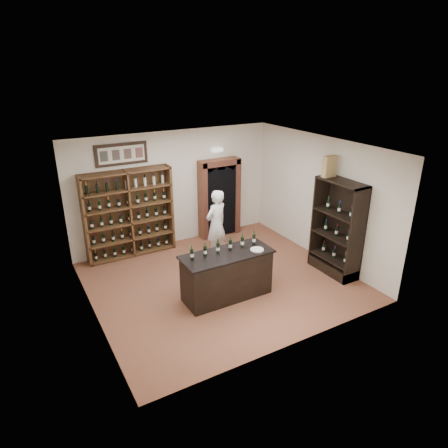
{
  "coord_description": "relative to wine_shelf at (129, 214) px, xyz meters",
  "views": [
    {
      "loc": [
        -3.81,
        -6.82,
        4.56
      ],
      "look_at": [
        0.25,
        0.3,
        1.23
      ],
      "focal_mm": 32.0,
      "sensor_mm": 36.0,
      "label": 1
    }
  ],
  "objects": [
    {
      "name": "floor",
      "position": [
        1.3,
        -2.33,
        -1.1
      ],
      "size": [
        5.5,
        5.5,
        0.0
      ],
      "primitive_type": "plane",
      "color": "brown",
      "rests_on": "ground"
    },
    {
      "name": "ceiling",
      "position": [
        1.3,
        -2.33,
        1.9
      ],
      "size": [
        5.5,
        5.5,
        0.0
      ],
      "primitive_type": "plane",
      "rotation": [
        3.14,
        0.0,
        0.0
      ],
      "color": "white",
      "rests_on": "wall_back"
    },
    {
      "name": "wall_back",
      "position": [
        1.3,
        0.17,
        0.4
      ],
      "size": [
        5.5,
        0.04,
        3.0
      ],
      "primitive_type": "cube",
      "color": "silver",
      "rests_on": "ground"
    },
    {
      "name": "wall_left",
      "position": [
        -1.45,
        -2.33,
        0.4
      ],
      "size": [
        0.04,
        5.0,
        3.0
      ],
      "primitive_type": "cube",
      "color": "silver",
      "rests_on": "ground"
    },
    {
      "name": "wall_right",
      "position": [
        4.05,
        -2.33,
        0.4
      ],
      "size": [
        0.04,
        5.0,
        3.0
      ],
      "primitive_type": "cube",
      "color": "silver",
      "rests_on": "ground"
    },
    {
      "name": "wine_shelf",
      "position": [
        0.0,
        0.0,
        0.0
      ],
      "size": [
        2.2,
        0.38,
        2.2
      ],
      "color": "#543D1C",
      "rests_on": "ground"
    },
    {
      "name": "framed_picture",
      "position": [
        0.0,
        0.14,
        1.45
      ],
      "size": [
        1.25,
        0.04,
        0.52
      ],
      "primitive_type": "cube",
      "color": "black",
      "rests_on": "wall_back"
    },
    {
      "name": "arched_doorway",
      "position": [
        2.55,
        -0.0,
        0.04
      ],
      "size": [
        1.17,
        0.35,
        2.17
      ],
      "color": "black",
      "rests_on": "ground"
    },
    {
      "name": "emergency_light",
      "position": [
        2.55,
        0.09,
        1.3
      ],
      "size": [
        0.3,
        0.1,
        0.1
      ],
      "primitive_type": "cube",
      "color": "white",
      "rests_on": "wall_back"
    },
    {
      "name": "tasting_counter",
      "position": [
        1.1,
        -2.93,
        -0.61
      ],
      "size": [
        1.88,
        0.78,
        1.0
      ],
      "color": "black",
      "rests_on": "ground"
    },
    {
      "name": "counter_bottle_0",
      "position": [
        0.38,
        -2.82,
        0.01
      ],
      "size": [
        0.07,
        0.07,
        0.3
      ],
      "color": "black",
      "rests_on": "tasting_counter"
    },
    {
      "name": "counter_bottle_1",
      "position": [
        0.67,
        -2.82,
        0.01
      ],
      "size": [
        0.07,
        0.07,
        0.3
      ],
      "color": "black",
      "rests_on": "tasting_counter"
    },
    {
      "name": "counter_bottle_2",
      "position": [
        0.96,
        -2.82,
        0.01
      ],
      "size": [
        0.07,
        0.07,
        0.3
      ],
      "color": "black",
      "rests_on": "tasting_counter"
    },
    {
      "name": "counter_bottle_3",
      "position": [
        1.24,
        -2.82,
        0.01
      ],
      "size": [
        0.07,
        0.07,
        0.3
      ],
      "color": "black",
      "rests_on": "tasting_counter"
    },
    {
      "name": "counter_bottle_4",
      "position": [
        1.53,
        -2.82,
        0.01
      ],
      "size": [
        0.07,
        0.07,
        0.3
      ],
      "color": "black",
      "rests_on": "tasting_counter"
    },
    {
      "name": "counter_bottle_5",
      "position": [
        1.82,
        -2.82,
        0.01
      ],
      "size": [
        0.07,
        0.07,
        0.3
      ],
      "color": "black",
      "rests_on": "tasting_counter"
    },
    {
      "name": "side_cabinet",
      "position": [
        3.82,
        -3.23,
        -0.35
      ],
      "size": [
        0.48,
        1.2,
        2.2
      ],
      "color": "black",
      "rests_on": "ground"
    },
    {
      "name": "shopkeeper",
      "position": [
        1.79,
        -1.22,
        -0.22
      ],
      "size": [
        0.74,
        0.6,
        1.76
      ],
      "primitive_type": "imported",
      "rotation": [
        0.0,
        0.0,
        3.47
      ],
      "color": "white",
      "rests_on": "ground"
    },
    {
      "name": "plate",
      "position": [
        1.71,
        -3.11,
        -0.09
      ],
      "size": [
        0.27,
        0.27,
        0.02
      ],
      "primitive_type": "cylinder",
      "color": "beige",
      "rests_on": "tasting_counter"
    },
    {
      "name": "wine_crate",
      "position": [
        3.76,
        -2.83,
        1.33
      ],
      "size": [
        0.34,
        0.15,
        0.47
      ],
      "primitive_type": "cube",
      "rotation": [
        0.0,
        0.0,
        0.03
      ],
      "color": "tan",
      "rests_on": "side_cabinet"
    }
  ]
}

